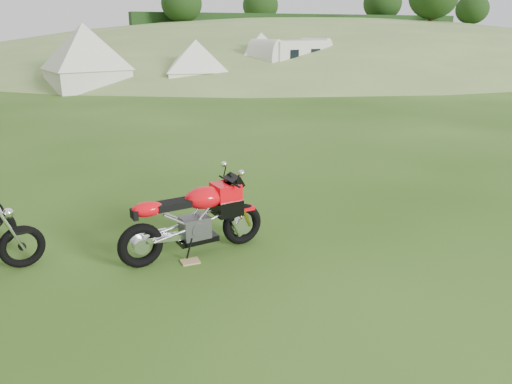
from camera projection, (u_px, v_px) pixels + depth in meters
name	position (u px, v px, depth m)	size (l,w,h in m)	color
ground	(290.00, 259.00, 6.68)	(120.00, 120.00, 0.00)	#21430E
hillside	(311.00, 59.00, 50.73)	(80.00, 64.00, 8.00)	#5D8041
hedgerow	(311.00, 59.00, 50.73)	(36.00, 1.20, 8.60)	black
sport_motorcycle	(193.00, 214.00, 6.63)	(1.97, 0.49, 1.18)	red
plywood_board	(190.00, 261.00, 6.58)	(0.24, 0.19, 0.02)	tan
tent_left	(86.00, 60.00, 24.47)	(3.42, 3.42, 2.97)	silver
tent_mid	(197.00, 63.00, 25.32)	(2.89, 2.89, 2.50)	white
tent_right	(261.00, 59.00, 27.59)	(3.11, 3.11, 2.69)	beige
caravan	(291.00, 62.00, 27.63)	(5.06, 2.26, 2.37)	silver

